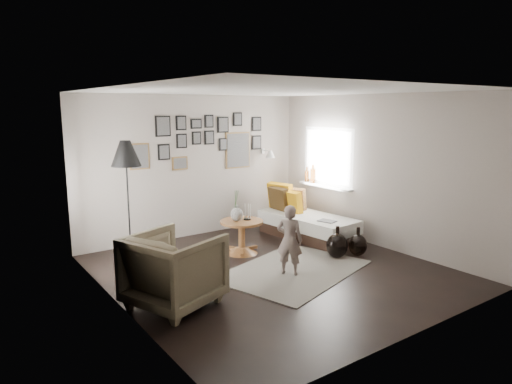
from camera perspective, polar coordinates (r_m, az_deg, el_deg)
ground at (r=6.84m, az=2.12°, el=-9.78°), size 4.80×4.80×0.00m
wall_back at (r=8.51m, az=-7.72°, el=3.19°), size 4.50×0.00×4.50m
wall_front at (r=4.86m, az=19.72°, el=-2.83°), size 4.50×0.00×4.50m
wall_left at (r=5.45m, az=-16.92°, el=-1.27°), size 0.00×4.80×4.80m
wall_right at (r=8.06m, az=15.00°, el=2.52°), size 0.00×4.80×4.80m
ceiling at (r=6.42m, az=2.28°, el=12.56°), size 4.80×4.80×0.00m
door_left at (r=6.63m, az=-20.01°, el=-1.61°), size 0.00×2.14×2.14m
window_right at (r=8.96m, az=7.99°, el=1.18°), size 0.15×1.32×1.30m
gallery_wall at (r=8.58m, az=-6.03°, el=6.27°), size 2.74×0.03×1.08m
wall_sconce at (r=9.09m, az=1.75°, el=4.78°), size 0.18×0.36×0.16m
rug at (r=6.84m, az=4.67°, el=-9.73°), size 2.50×2.07×0.01m
pedestal_table at (r=7.54m, az=-1.79°, el=-5.78°), size 0.70×0.70×0.55m
vase at (r=7.40m, az=-2.42°, el=-2.48°), size 0.20×0.20×0.50m
candles at (r=7.49m, az=-1.11°, el=-2.53°), size 0.12×0.12×0.26m
daybed at (r=8.52m, az=6.08°, el=-3.72°), size 0.99×2.00×0.93m
magazine_on_daybed at (r=7.99m, az=8.87°, el=-3.60°), size 0.28×0.33×0.02m
armchair at (r=5.64m, az=-10.19°, el=-9.54°), size 1.27×1.25×0.90m
armchair_cushion at (r=5.69m, az=-10.14°, el=-9.06°), size 0.52×0.53×0.18m
floor_lamp at (r=7.00m, az=-15.94°, el=4.09°), size 0.44×0.44×1.90m
magazine_basket at (r=5.75m, az=-8.66°, el=-11.57°), size 0.41×0.41×0.45m
demijohn_large at (r=7.44m, az=10.09°, el=-6.60°), size 0.35×0.35×0.52m
demijohn_small at (r=7.61m, az=12.60°, el=-6.47°), size 0.31×0.31×0.47m
child at (r=6.54m, az=4.21°, el=-6.02°), size 0.42×0.45×1.03m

